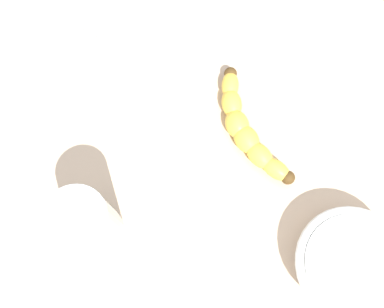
{
  "coord_description": "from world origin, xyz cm",
  "views": [
    {
      "loc": [
        23.46,
        0.05,
        60.98
      ],
      "look_at": [
        4.87,
        -0.05,
        5.0
      ],
      "focal_mm": 37.33,
      "sensor_mm": 36.0,
      "label": 1
    }
  ],
  "objects_px": {
    "banana": "(246,128)",
    "ceramic_bowl": "(350,266)",
    "smoothie_glass": "(87,225)",
    "teaspoon": "(107,39)"
  },
  "relations": [
    {
      "from": "banana",
      "to": "teaspoon",
      "type": "xyz_separation_m",
      "value": [
        -0.17,
        -0.23,
        -0.01
      ]
    },
    {
      "from": "banana",
      "to": "ceramic_bowl",
      "type": "xyz_separation_m",
      "value": [
        0.2,
        0.13,
        0.01
      ]
    },
    {
      "from": "banana",
      "to": "smoothie_glass",
      "type": "bearing_deg",
      "value": -80.07
    },
    {
      "from": "banana",
      "to": "ceramic_bowl",
      "type": "height_order",
      "value": "ceramic_bowl"
    },
    {
      "from": "banana",
      "to": "teaspoon",
      "type": "height_order",
      "value": "banana"
    },
    {
      "from": "banana",
      "to": "ceramic_bowl",
      "type": "distance_m",
      "value": 0.24
    },
    {
      "from": "smoothie_glass",
      "to": "ceramic_bowl",
      "type": "distance_m",
      "value": 0.35
    },
    {
      "from": "ceramic_bowl",
      "to": "teaspoon",
      "type": "bearing_deg",
      "value": -135.84
    },
    {
      "from": "smoothie_glass",
      "to": "banana",
      "type": "bearing_deg",
      "value": 124.92
    },
    {
      "from": "banana",
      "to": "smoothie_glass",
      "type": "distance_m",
      "value": 0.27
    }
  ]
}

